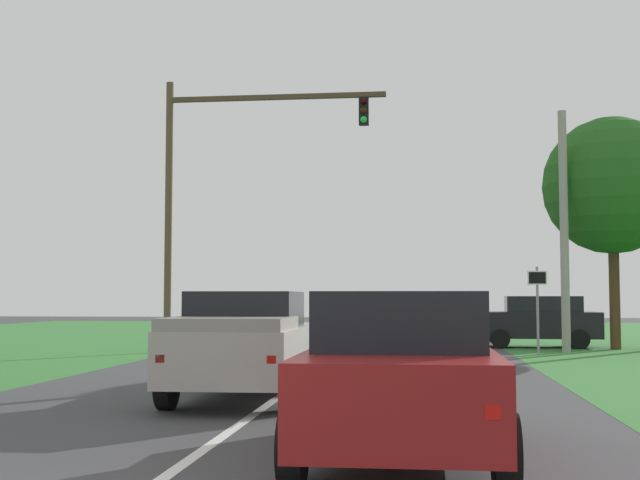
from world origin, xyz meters
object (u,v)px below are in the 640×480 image
Objects in this scene: crossing_suv_far at (538,321)px; utility_pole_right at (564,230)px; traffic_light at (219,175)px; oak_tree_right at (612,186)px; keep_moving_sign at (538,299)px; pickup_truck_lead at (248,343)px; red_suv_near at (401,370)px.

utility_pole_right is at bearing -79.29° from crossing_suv_far.
oak_tree_right is at bearing 13.70° from traffic_light.
keep_moving_sign reaches higher than crossing_suv_far.
pickup_truck_lead is at bearing -113.78° from crossing_suv_far.
keep_moving_sign reaches higher than pickup_truck_lead.
utility_pole_right is at bearing 51.96° from keep_moving_sign.
traffic_light is 13.66m from oak_tree_right.
traffic_light is 3.26× the size of keep_moving_sign.
utility_pole_right is at bearing -137.91° from oak_tree_right.
oak_tree_right is 3.13m from utility_pole_right.
red_suv_near is at bearing -102.42° from keep_moving_sign.
traffic_light is at bearing -158.69° from crossing_suv_far.
pickup_truck_lead reaches higher than red_suv_near.
red_suv_near is 0.86× the size of pickup_truck_lead.
traffic_light is 2.03× the size of crossing_suv_far.
pickup_truck_lead is at bearing -74.14° from traffic_light.
keep_moving_sign reaches higher than red_suv_near.
crossing_suv_far is at bearing 158.51° from oak_tree_right.
oak_tree_right reaches higher than utility_pole_right.
pickup_truck_lead is 1.25× the size of crossing_suv_far.
traffic_light is 1.11× the size of oak_tree_right.
traffic_light is (-6.33, 17.59, 4.87)m from red_suv_near.
red_suv_near reaches higher than crossing_suv_far.
keep_moving_sign is 4.25m from crossing_suv_far.
keep_moving_sign is 5.90m from oak_tree_right.
utility_pole_right is at bearing 60.50° from pickup_truck_lead.
oak_tree_right reaches higher than pickup_truck_lead.
pickup_truck_lead is 16.14m from utility_pole_right.
keep_moving_sign is 0.62× the size of crossing_suv_far.
crossing_suv_far is (7.29, 16.55, -0.01)m from pickup_truck_lead.
red_suv_near is at bearing -101.56° from crossing_suv_far.
red_suv_near is at bearing -108.42° from oak_tree_right.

